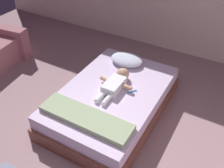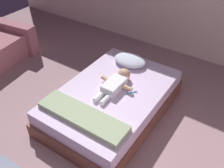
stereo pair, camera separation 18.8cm
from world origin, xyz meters
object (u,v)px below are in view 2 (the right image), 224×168
toothbrush (132,92)px  baby (116,83)px  bed (112,101)px  pillow (130,60)px

toothbrush → baby: bearing=-177.7°
bed → pillow: (-0.13, 0.66, 0.26)m
baby → toothbrush: size_ratio=5.00×
bed → toothbrush: bearing=21.5°
bed → pillow: 0.72m
pillow → toothbrush: pillow is taller
bed → baby: bearing=83.5°
pillow → baby: (0.14, -0.58, 0.00)m
bed → baby: baby is taller
toothbrush → pillow: bearing=123.3°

